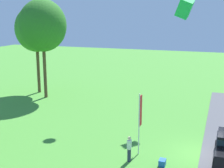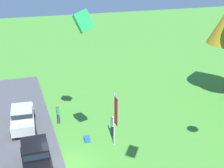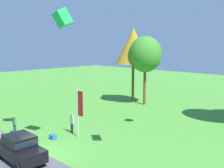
{
  "view_description": "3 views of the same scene",
  "coord_description": "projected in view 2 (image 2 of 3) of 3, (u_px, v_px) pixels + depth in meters",
  "views": [
    {
      "loc": [
        -20.49,
        -0.85,
        9.38
      ],
      "look_at": [
        -0.05,
        6.51,
        4.45
      ],
      "focal_mm": 50.0,
      "sensor_mm": 36.0,
      "label": 1
    },
    {
      "loc": [
        17.68,
        -2.48,
        13.09
      ],
      "look_at": [
        0.16,
        3.44,
        5.61
      ],
      "focal_mm": 50.0,
      "sensor_mm": 36.0,
      "label": 2
    },
    {
      "loc": [
        15.72,
        -9.49,
        7.85
      ],
      "look_at": [
        0.75,
        6.13,
        4.61
      ],
      "focal_mm": 42.0,
      "sensor_mm": 36.0,
      "label": 3
    }
  ],
  "objects": [
    {
      "name": "kite_box_over_trees",
      "position": [
        83.0,
        22.0,
        17.88
      ],
      "size": [
        1.13,
        1.21,
        1.52
      ],
      "primitive_type": "cube",
      "rotation": [
        -0.4,
        0.3,
        3.06
      ],
      "color": "green"
    },
    {
      "name": "car_sedan_far_end",
      "position": [
        22.0,
        117.0,
        25.51
      ],
      "size": [
        4.51,
        2.18,
        1.84
      ],
      "color": "#B7B7BC",
      "rests_on": "ground"
    },
    {
      "name": "car_sedan_near_entrance",
      "position": [
        36.0,
        155.0,
        20.59
      ],
      "size": [
        4.43,
        2.01,
        1.84
      ],
      "color": "black",
      "rests_on": "ground"
    },
    {
      "name": "ground_plane",
      "position": [
        63.0,
        166.0,
        21.17
      ],
      "size": [
        120.0,
        120.0,
        0.0
      ],
      "primitive_type": "plane",
      "color": "#478E33"
    },
    {
      "name": "cooler_box",
      "position": [
        87.0,
        139.0,
        23.91
      ],
      "size": [
        0.56,
        0.4,
        0.4
      ],
      "primitive_type": "cube",
      "color": "blue",
      "rests_on": "ground"
    },
    {
      "name": "flag_banner",
      "position": [
        115.0,
        114.0,
        22.36
      ],
      "size": [
        0.71,
        0.08,
        4.26
      ],
      "color": "silver",
      "rests_on": "ground"
    },
    {
      "name": "person_beside_suv",
      "position": [
        58.0,
        114.0,
        26.3
      ],
      "size": [
        0.36,
        0.24,
        1.71
      ],
      "color": "#2D334C",
      "rests_on": "ground"
    },
    {
      "name": "person_on_lawn",
      "position": [
        113.0,
        126.0,
        24.44
      ],
      "size": [
        0.36,
        0.24,
        1.71
      ],
      "color": "#2D334C",
      "rests_on": "ground"
    }
  ]
}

